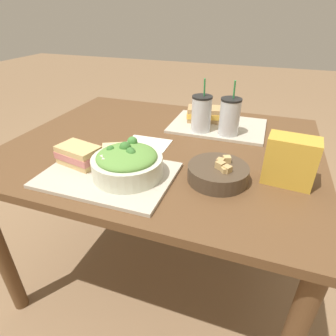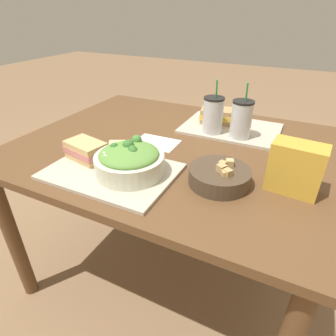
{
  "view_description": "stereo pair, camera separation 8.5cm",
  "coord_description": "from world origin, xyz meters",
  "px_view_note": "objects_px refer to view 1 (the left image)",
  "views": [
    {
      "loc": [
        0.36,
        -0.97,
        1.21
      ],
      "look_at": [
        0.12,
        -0.28,
        0.78
      ],
      "focal_mm": 30.0,
      "sensor_mm": 36.0,
      "label": 1
    },
    {
      "loc": [
        0.44,
        -0.94,
        1.21
      ],
      "look_at": [
        0.12,
        -0.28,
        0.78
      ],
      "focal_mm": 30.0,
      "sensor_mm": 36.0,
      "label": 2
    }
  ],
  "objects_px": {
    "baguette_near": "(121,150)",
    "chip_bag": "(290,161)",
    "napkin_folded": "(148,143)",
    "soup_bowl": "(218,172)",
    "sandwich_near": "(79,155)",
    "drink_cup_red": "(229,118)",
    "drink_cup_dark": "(201,115)",
    "sandwich_far": "(204,114)",
    "salad_bowl": "(127,162)"
  },
  "relations": [
    {
      "from": "sandwich_near",
      "to": "drink_cup_dark",
      "type": "height_order",
      "value": "drink_cup_dark"
    },
    {
      "from": "drink_cup_dark",
      "to": "salad_bowl",
      "type": "bearing_deg",
      "value": -106.56
    },
    {
      "from": "drink_cup_dark",
      "to": "chip_bag",
      "type": "xyz_separation_m",
      "value": [
        0.35,
        -0.3,
        -0.01
      ]
    },
    {
      "from": "drink_cup_red",
      "to": "drink_cup_dark",
      "type": "bearing_deg",
      "value": 180.0
    },
    {
      "from": "sandwich_near",
      "to": "sandwich_far",
      "type": "bearing_deg",
      "value": 72.5
    },
    {
      "from": "sandwich_far",
      "to": "drink_cup_dark",
      "type": "xyz_separation_m",
      "value": [
        0.01,
        -0.12,
        0.04
      ]
    },
    {
      "from": "salad_bowl",
      "to": "sandwich_far",
      "type": "height_order",
      "value": "salad_bowl"
    },
    {
      "from": "sandwich_near",
      "to": "sandwich_far",
      "type": "distance_m",
      "value": 0.63
    },
    {
      "from": "sandwich_near",
      "to": "sandwich_far",
      "type": "relative_size",
      "value": 0.92
    },
    {
      "from": "drink_cup_dark",
      "to": "napkin_folded",
      "type": "bearing_deg",
      "value": -133.88
    },
    {
      "from": "drink_cup_dark",
      "to": "sandwich_far",
      "type": "bearing_deg",
      "value": 96.31
    },
    {
      "from": "chip_bag",
      "to": "sandwich_far",
      "type": "bearing_deg",
      "value": 136.31
    },
    {
      "from": "sandwich_far",
      "to": "chip_bag",
      "type": "bearing_deg",
      "value": -61.31
    },
    {
      "from": "napkin_folded",
      "to": "salad_bowl",
      "type": "bearing_deg",
      "value": -80.58
    },
    {
      "from": "sandwich_near",
      "to": "baguette_near",
      "type": "height_order",
      "value": "sandwich_near"
    },
    {
      "from": "baguette_near",
      "to": "drink_cup_red",
      "type": "height_order",
      "value": "drink_cup_red"
    },
    {
      "from": "chip_bag",
      "to": "napkin_folded",
      "type": "distance_m",
      "value": 0.54
    },
    {
      "from": "soup_bowl",
      "to": "baguette_near",
      "type": "distance_m",
      "value": 0.35
    },
    {
      "from": "salad_bowl",
      "to": "drink_cup_dark",
      "type": "bearing_deg",
      "value": 73.44
    },
    {
      "from": "drink_cup_dark",
      "to": "drink_cup_red",
      "type": "relative_size",
      "value": 0.99
    },
    {
      "from": "salad_bowl",
      "to": "baguette_near",
      "type": "height_order",
      "value": "salad_bowl"
    },
    {
      "from": "drink_cup_red",
      "to": "napkin_folded",
      "type": "xyz_separation_m",
      "value": [
        -0.29,
        -0.18,
        -0.08
      ]
    },
    {
      "from": "baguette_near",
      "to": "drink_cup_red",
      "type": "xyz_separation_m",
      "value": [
        0.33,
        0.34,
        0.04
      ]
    },
    {
      "from": "sandwich_near",
      "to": "baguette_near",
      "type": "relative_size",
      "value": 1.24
    },
    {
      "from": "sandwich_near",
      "to": "drink_cup_red",
      "type": "bearing_deg",
      "value": 55.81
    },
    {
      "from": "salad_bowl",
      "to": "sandwich_far",
      "type": "bearing_deg",
      "value": 78.24
    },
    {
      "from": "salad_bowl",
      "to": "sandwich_far",
      "type": "relative_size",
      "value": 1.28
    },
    {
      "from": "salad_bowl",
      "to": "chip_bag",
      "type": "xyz_separation_m",
      "value": [
        0.48,
        0.14,
        0.02
      ]
    },
    {
      "from": "sandwich_near",
      "to": "drink_cup_red",
      "type": "relative_size",
      "value": 0.72
    },
    {
      "from": "chip_bag",
      "to": "sandwich_near",
      "type": "bearing_deg",
      "value": -163.66
    },
    {
      "from": "soup_bowl",
      "to": "baguette_near",
      "type": "relative_size",
      "value": 1.47
    },
    {
      "from": "sandwich_far",
      "to": "drink_cup_dark",
      "type": "distance_m",
      "value": 0.13
    },
    {
      "from": "salad_bowl",
      "to": "sandwich_near",
      "type": "xyz_separation_m",
      "value": [
        -0.19,
        0.01,
        -0.01
      ]
    },
    {
      "from": "baguette_near",
      "to": "sandwich_far",
      "type": "distance_m",
      "value": 0.5
    },
    {
      "from": "napkin_folded",
      "to": "sandwich_far",
      "type": "bearing_deg",
      "value": 62.2
    },
    {
      "from": "baguette_near",
      "to": "chip_bag",
      "type": "relative_size",
      "value": 0.84
    },
    {
      "from": "sandwich_far",
      "to": "napkin_folded",
      "type": "distance_m",
      "value": 0.35
    },
    {
      "from": "salad_bowl",
      "to": "sandwich_far",
      "type": "xyz_separation_m",
      "value": [
        0.12,
        0.56,
        -0.01
      ]
    },
    {
      "from": "soup_bowl",
      "to": "napkin_folded",
      "type": "relative_size",
      "value": 1.08
    },
    {
      "from": "salad_bowl",
      "to": "napkin_folded",
      "type": "relative_size",
      "value": 1.27
    },
    {
      "from": "sandwich_near",
      "to": "drink_cup_dark",
      "type": "relative_size",
      "value": 0.72
    },
    {
      "from": "sandwich_near",
      "to": "salad_bowl",
      "type": "bearing_deg",
      "value": 7.45
    },
    {
      "from": "napkin_folded",
      "to": "drink_cup_red",
      "type": "bearing_deg",
      "value": 31.69
    },
    {
      "from": "sandwich_near",
      "to": "drink_cup_red",
      "type": "xyz_separation_m",
      "value": [
        0.44,
        0.43,
        0.04
      ]
    },
    {
      "from": "drink_cup_dark",
      "to": "drink_cup_red",
      "type": "bearing_deg",
      "value": 0.0
    },
    {
      "from": "chip_bag",
      "to": "napkin_folded",
      "type": "relative_size",
      "value": 0.87
    },
    {
      "from": "baguette_near",
      "to": "drink_cup_dark",
      "type": "xyz_separation_m",
      "value": [
        0.21,
        0.34,
        0.04
      ]
    },
    {
      "from": "sandwich_far",
      "to": "drink_cup_red",
      "type": "xyz_separation_m",
      "value": [
        0.13,
        -0.12,
        0.04
      ]
    },
    {
      "from": "sandwich_near",
      "to": "chip_bag",
      "type": "relative_size",
      "value": 1.05
    },
    {
      "from": "sandwich_far",
      "to": "drink_cup_dark",
      "type": "relative_size",
      "value": 0.78
    }
  ]
}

